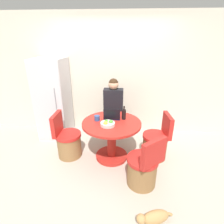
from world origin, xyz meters
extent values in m
plane|color=#B2A899|center=(0.00, 0.00, 0.00)|extent=(12.00, 12.00, 0.00)
cube|color=beige|center=(0.00, 1.44, 1.30)|extent=(7.00, 0.06, 2.60)
cube|color=silver|center=(-1.28, 1.06, 0.86)|extent=(0.62, 0.66, 1.72)
cube|color=silver|center=(-1.28, 0.72, 0.86)|extent=(0.59, 0.01, 1.62)
cylinder|color=gray|center=(-1.10, 0.71, 0.95)|extent=(0.02, 0.02, 0.52)
cylinder|color=#B2261E|center=(0.03, 0.29, 0.03)|extent=(0.59, 0.59, 0.05)
cylinder|color=#B2261E|center=(0.03, 0.29, 0.37)|extent=(0.16, 0.16, 0.64)
cylinder|color=#B2261E|center=(0.03, 0.29, 0.71)|extent=(1.03, 1.03, 0.04)
cylinder|color=olive|center=(0.82, 0.35, 0.21)|extent=(0.44, 0.44, 0.41)
cylinder|color=red|center=(0.82, 0.35, 0.44)|extent=(0.46, 0.46, 0.06)
cube|color=red|center=(1.01, 0.36, 0.66)|extent=(0.10, 0.42, 0.39)
cylinder|color=olive|center=(0.53, -0.33, 0.21)|extent=(0.44, 0.44, 0.41)
cylinder|color=red|center=(0.53, -0.33, 0.44)|extent=(0.46, 0.46, 0.06)
cube|color=red|center=(0.64, -0.48, 0.66)|extent=(0.37, 0.32, 0.39)
cylinder|color=olive|center=(-0.77, 0.29, 0.21)|extent=(0.44, 0.44, 0.41)
cylinder|color=red|center=(-0.77, 0.29, 0.44)|extent=(0.46, 0.46, 0.06)
cube|color=red|center=(-0.95, 0.29, 0.66)|extent=(0.07, 0.42, 0.39)
cube|color=#2D2D38|center=(0.02, 1.13, 0.23)|extent=(0.28, 0.16, 0.47)
cube|color=#2D2D38|center=(0.02, 1.07, 0.54)|extent=(0.32, 0.36, 0.14)
cube|color=black|center=(0.02, 0.99, 0.87)|extent=(0.40, 0.22, 0.52)
sphere|color=tan|center=(0.02, 0.99, 1.22)|extent=(0.21, 0.21, 0.21)
sphere|color=#382314|center=(0.02, 0.99, 1.25)|extent=(0.19, 0.19, 0.19)
cube|color=#141947|center=(0.03, 0.47, 0.74)|extent=(0.29, 0.20, 0.02)
cube|color=black|center=(0.03, 0.37, 0.84)|extent=(0.29, 0.01, 0.19)
cylinder|color=beige|center=(-0.03, 0.16, 0.76)|extent=(0.24, 0.24, 0.05)
sphere|color=#4C9333|center=(0.02, 0.17, 0.79)|extent=(0.07, 0.07, 0.07)
sphere|color=#4C9333|center=(-0.06, 0.20, 0.79)|extent=(0.06, 0.06, 0.06)
sphere|color=gold|center=(-0.06, 0.11, 0.79)|extent=(0.07, 0.07, 0.07)
cylinder|color=#2D4C84|center=(-0.23, 0.34, 0.77)|extent=(0.09, 0.09, 0.09)
cylinder|color=black|center=(0.24, 0.44, 0.82)|extent=(0.07, 0.07, 0.18)
cylinder|color=black|center=(0.24, 0.44, 0.94)|extent=(0.03, 0.03, 0.07)
ellipsoid|color=tan|center=(0.65, -0.96, 0.09)|extent=(0.36, 0.24, 0.18)
sphere|color=tan|center=(0.46, -1.01, 0.12)|extent=(0.11, 0.11, 0.11)
cylinder|color=tan|center=(0.79, -0.91, 0.11)|extent=(0.15, 0.08, 0.12)
camera|label=1|loc=(0.22, -2.43, 2.07)|focal=28.00mm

